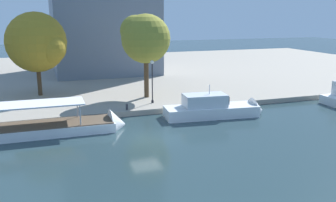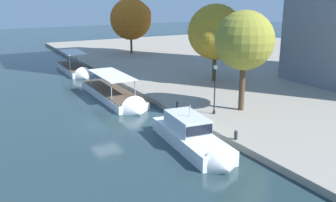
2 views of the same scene
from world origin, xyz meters
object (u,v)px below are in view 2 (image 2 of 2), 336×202
tour_boat_0 (76,71)px  tree_2 (246,39)px  motor_yacht_2 (194,140)px  lamp_post (215,84)px  tour_boat_1 (116,97)px  mooring_bollard_0 (236,135)px  tree_1 (215,33)px  tree_0 (132,19)px  mooring_bollard_1 (177,104)px

tour_boat_0 → tree_2: 30.48m
motor_yacht_2 → lamp_post: 8.06m
tour_boat_0 → tree_2: tree_2 is taller
tour_boat_1 → lamp_post: bearing=28.4°
tour_boat_1 → mooring_bollard_0: 17.57m
tour_boat_1 → tree_1: 15.37m
tour_boat_1 → mooring_bollard_0: (17.24, 3.34, 0.64)m
tour_boat_1 → tree_0: (-28.14, 14.36, 6.74)m
mooring_bollard_0 → tree_0: bearing=166.4°
mooring_bollard_1 → motor_yacht_2: bearing=-21.8°
tour_boat_0 → mooring_bollard_1: 25.12m
motor_yacht_2 → tree_2: (-5.11, 8.89, 6.77)m
motor_yacht_2 → mooring_bollard_0: 3.35m
tree_2 → tour_boat_0: bearing=-162.7°
tour_boat_0 → motor_yacht_2: (33.41, -0.07, 0.33)m
motor_yacht_2 → lamp_post: size_ratio=2.25×
mooring_bollard_0 → motor_yacht_2: bearing=-110.5°
tour_boat_1 → mooring_bollard_0: tour_boat_1 is taller
tour_boat_1 → tree_1: bearing=93.1°
tree_1 → tour_boat_1: bearing=-87.6°
mooring_bollard_1 → tree_1: size_ratio=0.07×
tour_boat_1 → tree_1: (-0.59, 13.90, 6.53)m
lamp_post → tree_0: 40.16m
tour_boat_1 → motor_yacht_2: bearing=1.4°
motor_yacht_2 → mooring_bollard_1: motor_yacht_2 is taller
tour_boat_0 → tree_0: 18.98m
mooring_bollard_0 → mooring_bollard_1: 9.69m
motor_yacht_2 → mooring_bollard_0: motor_yacht_2 is taller
tour_boat_0 → motor_yacht_2: 33.41m
tree_1 → tree_2: bearing=-22.6°
tree_0 → tree_1: bearing=-1.0°
tour_boat_1 → mooring_bollard_0: size_ratio=18.82×
tour_boat_0 → mooring_bollard_0: (34.58, 3.06, 0.64)m
tree_1 → tree_2: tree_1 is taller
lamp_post → tree_2: size_ratio=0.49×
mooring_bollard_0 → lamp_post: 7.21m
lamp_post → mooring_bollard_0: bearing=-20.8°
motor_yacht_2 → tree_1: 22.43m
tree_0 → motor_yacht_2: bearing=-17.7°
tour_boat_0 → tour_boat_1: bearing=0.1°
tree_0 → tree_2: bearing=-7.7°
mooring_bollard_0 → lamp_post: bearing=159.2°
tree_0 → tour_boat_0: bearing=-52.5°
lamp_post → tree_1: bearing=144.7°
tour_boat_0 → tour_boat_1: 17.34m
tree_2 → mooring_bollard_1: bearing=-121.9°
mooring_bollard_0 → lamp_post: lamp_post is taller
tour_boat_0 → tour_boat_1: size_ratio=0.81×
tour_boat_0 → mooring_bollard_1: tour_boat_0 is taller
lamp_post → tree_0: size_ratio=0.46×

